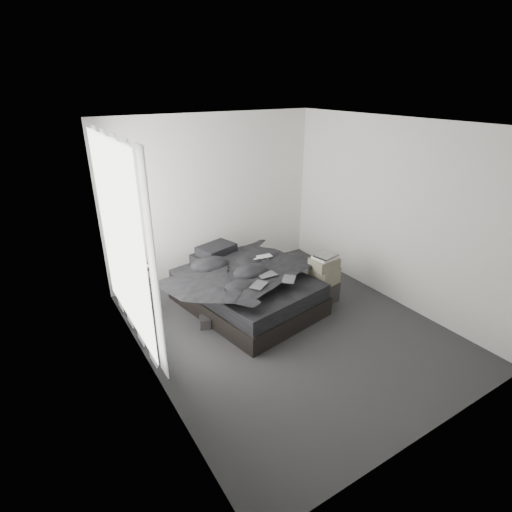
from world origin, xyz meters
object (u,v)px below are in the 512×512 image
bed (247,298)px  laptop (263,254)px  box_lower (322,292)px  side_stand (140,290)px

bed → laptop: laptop is taller
bed → laptop: size_ratio=6.24×
box_lower → bed: bearing=155.6°
laptop → side_stand: laptop is taller
bed → side_stand: bearing=144.0°
laptop → box_lower: laptop is taller
bed → box_lower: box_lower is taller
laptop → box_lower: (0.68, -0.57, -0.56)m
side_stand → bed: bearing=-26.1°
laptop → side_stand: bearing=170.0°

